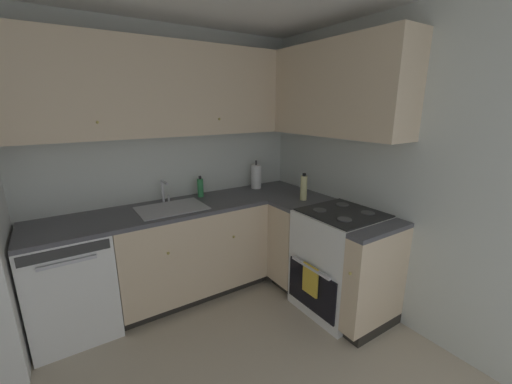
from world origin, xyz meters
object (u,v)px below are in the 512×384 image
dishwasher (71,282)px  paper_towel_roll (256,177)px  soap_bottle (200,188)px  oven_range (339,261)px  oil_bottle (304,188)px

dishwasher → paper_towel_roll: bearing=5.0°
dishwasher → soap_bottle: bearing=8.5°
oven_range → paper_towel_roll: size_ratio=3.32×
paper_towel_roll → oil_bottle: 0.64m
oven_range → dishwasher: bearing=154.7°
oven_range → oil_bottle: bearing=92.2°
soap_bottle → oil_bottle: 1.01m
soap_bottle → paper_towel_roll: paper_towel_roll is taller
dishwasher → oven_range: (2.00, -0.94, 0.02)m
oil_bottle → paper_towel_roll: bearing=102.1°
oven_range → oil_bottle: oil_bottle is taller
soap_bottle → paper_towel_roll: 0.65m
soap_bottle → paper_towel_roll: size_ratio=0.66×
paper_towel_roll → oil_bottle: paper_towel_roll is taller
dishwasher → oil_bottle: size_ratio=3.33×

